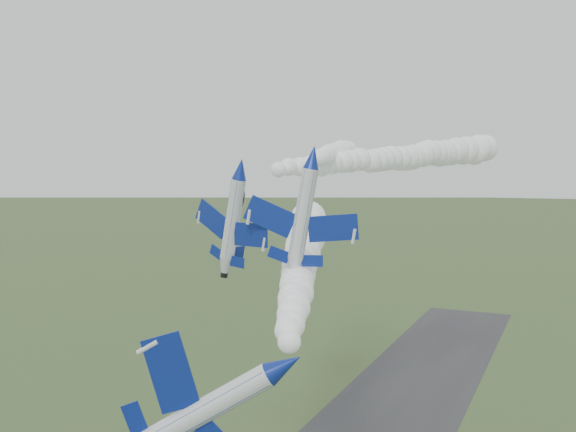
% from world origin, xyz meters
% --- Properties ---
extents(jet_lead, '(7.52, 13.88, 10.30)m').
position_xyz_m(jet_lead, '(11.93, -2.34, 30.56)').
color(jet_lead, silver).
extents(smoke_trail_jet_lead, '(28.73, 59.97, 5.77)m').
position_xyz_m(smoke_trail_jet_lead, '(-0.62, 29.97, 33.00)').
color(smoke_trail_jet_lead, white).
extents(jet_pair_left, '(11.07, 13.18, 3.91)m').
position_xyz_m(jet_pair_left, '(-3.70, 20.19, 43.54)').
color(jet_pair_left, silver).
extents(smoke_trail_jet_pair_left, '(22.96, 60.93, 4.83)m').
position_xyz_m(smoke_trail_jet_pair_left, '(5.55, 53.62, 45.32)').
color(smoke_trail_jet_pair_left, white).
extents(jet_pair_right, '(11.73, 13.85, 3.81)m').
position_xyz_m(jet_pair_right, '(4.68, 20.12, 44.72)').
color(jet_pair_right, silver).
extents(smoke_trail_jet_pair_right, '(20.15, 56.41, 4.51)m').
position_xyz_m(smoke_trail_jet_pair_right, '(-4.40, 51.50, 45.63)').
color(smoke_trail_jet_pair_right, white).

